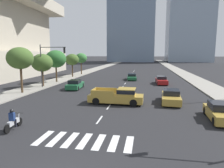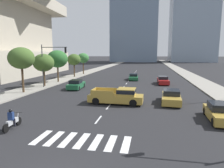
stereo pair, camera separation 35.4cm
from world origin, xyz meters
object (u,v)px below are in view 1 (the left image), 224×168
(sedan_red_1, at_px, (161,80))
(street_tree_fifth, at_px, (81,58))
(traffic_signal_far, at_px, (50,59))
(street_tree_second, at_px, (42,63))
(sedan_green_0, at_px, (75,85))
(sedan_green_2, at_px, (132,77))
(street_tree_nearest, at_px, (20,58))
(street_tree_fourth, at_px, (72,60))
(street_tree_third, at_px, (56,59))
(motorcycle_lead, at_px, (13,121))
(sedan_gold_4, at_px, (221,112))
(pickup_truck, at_px, (119,96))
(sedan_gold_3, at_px, (171,97))

(sedan_red_1, distance_m, street_tree_fifth, 23.11)
(traffic_signal_far, relative_size, street_tree_second, 1.27)
(sedan_green_0, distance_m, sedan_green_2, 14.35)
(street_tree_nearest, height_order, street_tree_fourth, street_tree_nearest)
(sedan_green_2, bearing_deg, sedan_green_0, -37.07)
(street_tree_third, bearing_deg, street_tree_second, -90.00)
(street_tree_nearest, height_order, street_tree_third, street_tree_nearest)
(motorcycle_lead, xyz_separation_m, sedan_gold_4, (14.96, 4.56, 0.05))
(street_tree_nearest, xyz_separation_m, street_tree_fourth, (0.00, 18.65, -0.71))
(sedan_gold_4, xyz_separation_m, street_tree_nearest, (-22.01, 7.17, 4.00))
(sedan_green_2, bearing_deg, sedan_gold_4, 15.20)
(street_tree_third, relative_size, street_tree_fifth, 1.09)
(sedan_green_0, xyz_separation_m, street_tree_fourth, (-5.62, 13.97, 3.30))
(sedan_green_2, height_order, street_tree_fifth, street_tree_fifth)
(sedan_green_2, bearing_deg, street_tree_nearest, -43.12)
(motorcycle_lead, height_order, sedan_green_0, motorcycle_lead)
(motorcycle_lead, distance_m, sedan_green_2, 29.21)
(motorcycle_lead, relative_size, pickup_truck, 0.36)
(traffic_signal_far, height_order, street_tree_nearest, traffic_signal_far)
(street_tree_second, distance_m, street_tree_third, 4.95)
(sedan_green_2, height_order, street_tree_second, street_tree_second)
(motorcycle_lead, relative_size, street_tree_fourth, 0.41)
(sedan_green_0, distance_m, sedan_gold_4, 20.22)
(sedan_green_0, height_order, street_tree_second, street_tree_second)
(street_tree_fourth, bearing_deg, pickup_truck, -58.78)
(street_tree_nearest, bearing_deg, sedan_green_0, 39.75)
(sedan_red_1, bearing_deg, sedan_green_0, -63.30)
(sedan_red_1, relative_size, sedan_gold_3, 0.97)
(sedan_gold_4, distance_m, street_tree_fourth, 34.09)
(sedan_gold_3, xyz_separation_m, street_tree_fifth, (-18.81, 26.77, 3.49))
(street_tree_second, relative_size, street_tree_fourth, 1.00)
(street_tree_fifth, bearing_deg, sedan_gold_3, -54.91)
(street_tree_fourth, bearing_deg, traffic_signal_far, -82.65)
(pickup_truck, relative_size, sedan_red_1, 1.21)
(street_tree_second, bearing_deg, sedan_green_0, -8.72)
(sedan_green_2, xyz_separation_m, sedan_gold_4, (8.72, -23.98, 0.07))
(sedan_green_0, xyz_separation_m, street_tree_fifth, (-5.62, 20.24, 3.50))
(pickup_truck, distance_m, sedan_gold_4, 9.53)
(sedan_red_1, bearing_deg, street_tree_second, -73.37)
(sedan_gold_4, bearing_deg, sedan_green_2, -157.05)
(pickup_truck, height_order, sedan_gold_4, pickup_truck)
(sedan_red_1, xyz_separation_m, street_tree_fourth, (-18.80, 6.70, 3.31))
(sedan_green_0, height_order, street_tree_fifth, street_tree_fifth)
(pickup_truck, relative_size, sedan_gold_4, 1.32)
(sedan_gold_4, relative_size, street_tree_fourth, 0.86)
(sedan_gold_3, bearing_deg, sedan_green_2, -159.02)
(street_tree_nearest, height_order, street_tree_fifth, street_tree_nearest)
(sedan_red_1, height_order, street_tree_fifth, street_tree_fifth)
(sedan_green_0, relative_size, sedan_red_1, 0.94)
(sedan_green_2, height_order, traffic_signal_far, traffic_signal_far)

